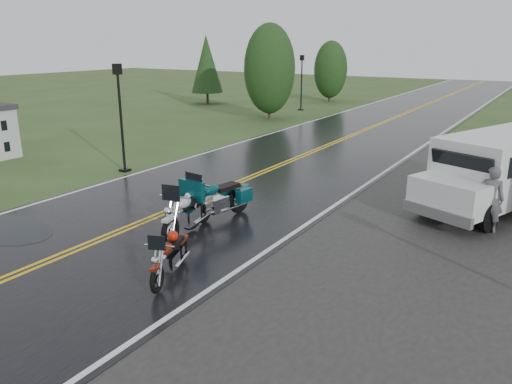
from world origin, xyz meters
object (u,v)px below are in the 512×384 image
(lamp_post_far_left, at_px, (301,83))
(person_at_van, at_px, (490,200))
(motorcycle_teal, at_px, (191,204))
(van_white, at_px, (431,176))
(motorcycle_silver, at_px, (170,220))
(lamp_post_near_left, at_px, (121,118))
(motorcycle_red, at_px, (156,269))

(lamp_post_far_left, bearing_deg, person_at_van, -51.66)
(motorcycle_teal, height_order, van_white, van_white)
(motorcycle_silver, relative_size, lamp_post_near_left, 0.62)
(motorcycle_silver, relative_size, van_white, 0.43)
(motorcycle_teal, relative_size, person_at_van, 1.46)
(van_white, distance_m, lamp_post_near_left, 10.87)
(motorcycle_silver, height_order, lamp_post_near_left, lamp_post_near_left)
(lamp_post_near_left, distance_m, lamp_post_far_left, 19.08)
(van_white, xyz_separation_m, lamp_post_near_left, (-10.79, -0.98, 0.87))
(person_at_van, relative_size, lamp_post_near_left, 0.43)
(person_at_van, relative_size, lamp_post_far_left, 0.45)
(van_white, xyz_separation_m, lamp_post_far_left, (-13.07, 17.96, 0.79))
(lamp_post_near_left, bearing_deg, motorcycle_red, -40.52)
(motorcycle_red, height_order, person_at_van, person_at_van)
(lamp_post_far_left, bearing_deg, motorcycle_silver, -69.97)
(van_white, bearing_deg, lamp_post_far_left, 147.18)
(van_white, height_order, lamp_post_near_left, lamp_post_near_left)
(motorcycle_silver, relative_size, lamp_post_far_left, 0.64)
(motorcycle_red, distance_m, van_white, 8.13)
(motorcycle_silver, bearing_deg, person_at_van, 27.74)
(motorcycle_silver, bearing_deg, motorcycle_teal, 92.45)
(motorcycle_teal, xyz_separation_m, lamp_post_near_left, (-6.04, 3.55, 1.24))
(motorcycle_red, distance_m, lamp_post_near_left, 10.06)
(van_white, bearing_deg, motorcycle_silver, -107.30)
(motorcycle_silver, distance_m, lamp_post_near_left, 7.95)
(motorcycle_silver, bearing_deg, van_white, 39.71)
(motorcycle_teal, bearing_deg, van_white, 51.57)
(lamp_post_near_left, height_order, lamp_post_far_left, lamp_post_near_left)
(motorcycle_silver, xyz_separation_m, lamp_post_far_left, (-8.60, 23.60, 1.18))
(person_at_van, bearing_deg, van_white, -23.48)
(lamp_post_near_left, bearing_deg, motorcycle_teal, -30.44)
(motorcycle_red, relative_size, lamp_post_far_left, 0.50)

